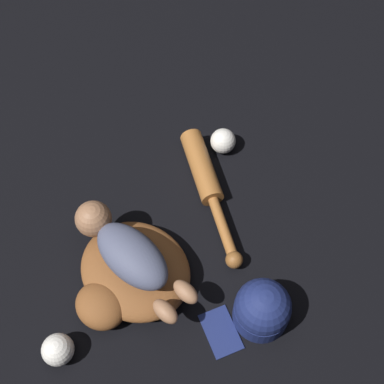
# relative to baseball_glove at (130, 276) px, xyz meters

# --- Properties ---
(ground_plane) EXTENTS (6.00, 6.00, 0.00)m
(ground_plane) POSITION_rel_baseball_glove_xyz_m (0.01, 0.02, -0.04)
(ground_plane) COLOR black
(baseball_glove) EXTENTS (0.31, 0.32, 0.08)m
(baseball_glove) POSITION_rel_baseball_glove_xyz_m (0.00, 0.00, 0.00)
(baseball_glove) COLOR brown
(baseball_glove) RESTS_ON ground
(baby_figure) EXTENTS (0.38, 0.12, 0.09)m
(baby_figure) POSITION_rel_baseball_glove_xyz_m (0.02, -0.02, 0.08)
(baby_figure) COLOR #4C516B
(baby_figure) RESTS_ON baseball_glove
(baseball_bat) EXTENTS (0.40, 0.26, 0.06)m
(baseball_bat) POSITION_rel_baseball_glove_xyz_m (0.06, -0.34, -0.01)
(baseball_bat) COLOR #9E602D
(baseball_bat) RESTS_ON ground
(baseball) EXTENTS (0.07, 0.07, 0.07)m
(baseball) POSITION_rel_baseball_glove_xyz_m (0.11, -0.48, -0.00)
(baseball) COLOR white
(baseball) RESTS_ON ground
(baseball_spare) EXTENTS (0.08, 0.08, 0.08)m
(baseball_spare) POSITION_rel_baseball_glove_xyz_m (-0.01, 0.24, -0.00)
(baseball_spare) COLOR white
(baseball_spare) RESTS_ON ground
(baseball_cap) EXTENTS (0.18, 0.22, 0.14)m
(baseball_cap) POSITION_rel_baseball_glove_xyz_m (-0.30, -0.16, 0.02)
(baseball_cap) COLOR navy
(baseball_cap) RESTS_ON ground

